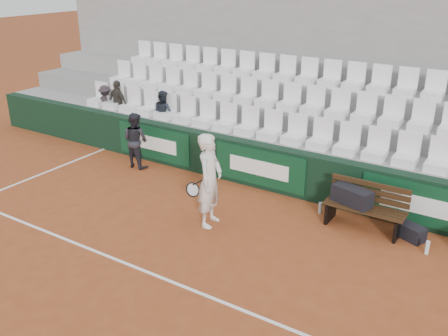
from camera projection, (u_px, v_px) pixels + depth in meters
ground at (155, 275)px, 8.04m from camera, size 80.00×80.00×0.00m
court_baseline at (155, 275)px, 8.04m from camera, size 18.00×0.06×0.01m
back_barrier at (273, 168)px, 10.94m from camera, size 18.00×0.34×1.00m
grandstand_tier_front at (283, 159)px, 11.47m from camera, size 18.00×0.95×1.00m
grandstand_tier_mid at (301, 139)px, 12.12m from camera, size 18.00×0.95×1.45m
grandstand_tier_back at (317, 120)px, 12.78m from camera, size 18.00×0.95×1.90m
grandstand_rear_wall at (330, 68)px, 12.79m from camera, size 18.00×0.30×4.40m
seat_row_front at (281, 127)px, 11.02m from camera, size 11.90×0.44×0.63m
seat_row_mid at (301, 98)px, 11.59m from camera, size 11.90×0.44×0.63m
seat_row_back at (318, 72)px, 12.16m from camera, size 11.90×0.44×0.63m
bench_left at (363, 218)px, 9.38m from camera, size 1.50×0.56×0.45m
sports_bag_left at (352, 196)px, 9.38m from camera, size 0.82×0.53×0.32m
sports_bag_ground at (412, 233)px, 9.05m from camera, size 0.53×0.43×0.28m
water_bottle_near at (320, 208)px, 10.00m from camera, size 0.07×0.07×0.24m
water_bottle_far at (427, 248)px, 8.59m from camera, size 0.07×0.07×0.25m
tennis_player at (210, 180)px, 9.31m from camera, size 0.77×0.73×1.83m
ball_kid at (135, 140)px, 12.14m from camera, size 0.68×0.54×1.37m
spectator_a at (105, 88)px, 13.69m from camera, size 0.75×0.56×1.03m
spectator_b at (117, 86)px, 13.42m from camera, size 0.76×0.42×1.22m
spectator_c at (163, 95)px, 12.65m from camera, size 0.64×0.55×1.15m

